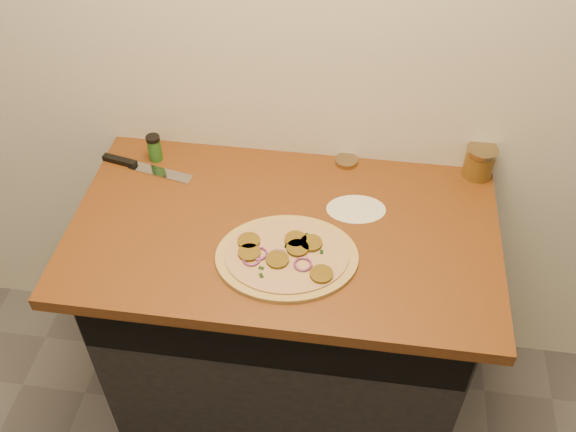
# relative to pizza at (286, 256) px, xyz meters

# --- Properties ---
(cabinet) EXTENTS (1.10, 0.60, 0.86)m
(cabinet) POSITION_rel_pizza_xyz_m (-0.02, 0.15, -0.48)
(cabinet) COLOR black
(cabinet) RESTS_ON ground
(countertop) EXTENTS (1.20, 0.70, 0.04)m
(countertop) POSITION_rel_pizza_xyz_m (-0.02, 0.12, -0.03)
(countertop) COLOR brown
(countertop) RESTS_ON cabinet
(pizza) EXTENTS (0.42, 0.42, 0.03)m
(pizza) POSITION_rel_pizza_xyz_m (0.00, 0.00, 0.00)
(pizza) COLOR tan
(pizza) RESTS_ON countertop
(chefs_knife) EXTENTS (0.30, 0.09, 0.02)m
(chefs_knife) POSITION_rel_pizza_xyz_m (-0.50, 0.31, -0.00)
(chefs_knife) COLOR #B7BAC1
(chefs_knife) RESTS_ON countertop
(mason_jar_lid) EXTENTS (0.08, 0.08, 0.01)m
(mason_jar_lid) POSITION_rel_pizza_xyz_m (0.13, 0.42, -0.00)
(mason_jar_lid) COLOR #917B54
(mason_jar_lid) RESTS_ON countertop
(salsa_jar) EXTENTS (0.09, 0.09, 0.10)m
(salsa_jar) POSITION_rel_pizza_xyz_m (0.53, 0.42, 0.04)
(salsa_jar) COLOR #A41710
(salsa_jar) RESTS_ON countertop
(spice_shaker) EXTENTS (0.04, 0.04, 0.09)m
(spice_shaker) POSITION_rel_pizza_xyz_m (-0.46, 0.36, 0.03)
(spice_shaker) COLOR #24591C
(spice_shaker) RESTS_ON countertop
(flour_spill) EXTENTS (0.19, 0.19, 0.00)m
(flour_spill) POSITION_rel_pizza_xyz_m (0.17, 0.21, -0.01)
(flour_spill) COLOR silver
(flour_spill) RESTS_ON countertop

